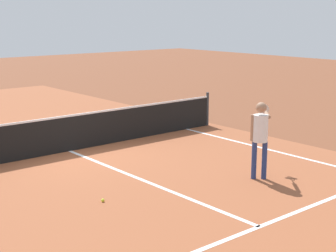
% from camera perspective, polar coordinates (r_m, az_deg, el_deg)
% --- Properties ---
extents(ground_plane, '(60.00, 60.00, 0.00)m').
position_cam_1_polar(ground_plane, '(13.68, -10.84, -2.75)').
color(ground_plane, brown).
extents(court_surface_inbounds, '(10.62, 24.40, 0.00)m').
position_cam_1_polar(court_surface_inbounds, '(13.68, -10.84, -2.75)').
color(court_surface_inbounds, '#9E5433').
rests_on(court_surface_inbounds, ground_plane).
extents(line_service_near, '(8.22, 0.10, 0.01)m').
position_cam_1_polar(line_service_near, '(8.92, 10.09, -10.94)').
color(line_service_near, white).
rests_on(line_service_near, ground_plane).
extents(line_center_service, '(0.10, 6.40, 0.01)m').
position_cam_1_polar(line_center_service, '(11.10, -2.69, -6.07)').
color(line_center_service, white).
rests_on(line_center_service, ground_plane).
extents(net, '(10.08, 0.09, 1.07)m').
position_cam_1_polar(net, '(13.57, -10.93, -0.74)').
color(net, '#33383D').
rests_on(net, ground_plane).
extents(player_near, '(1.02, 0.82, 1.68)m').
position_cam_1_polar(player_near, '(11.15, 10.21, -0.58)').
color(player_near, navy).
rests_on(player_near, ground_plane).
extents(tennis_ball_mid_court, '(0.07, 0.07, 0.07)m').
position_cam_1_polar(tennis_ball_mid_court, '(9.95, -7.24, -8.18)').
color(tennis_ball_mid_court, '#CCE033').
rests_on(tennis_ball_mid_court, ground_plane).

